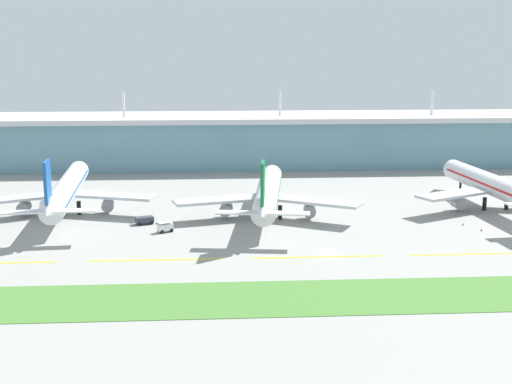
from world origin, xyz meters
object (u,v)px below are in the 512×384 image
(baggage_cart, at_px, (165,227))
(safety_cone_nose_front, at_px, (482,229))
(airliner_near, at_px, (66,190))
(safety_cone_left_wingtip, at_px, (463,224))
(airliner_far, at_px, (494,186))
(pushback_tug, at_px, (144,220))
(airliner_middle, at_px, (268,193))

(baggage_cart, height_order, safety_cone_nose_front, baggage_cart)
(airliner_near, height_order, baggage_cart, airliner_near)
(safety_cone_nose_front, bearing_deg, safety_cone_left_wingtip, 114.32)
(airliner_far, relative_size, pushback_tug, 12.36)
(safety_cone_nose_front, bearing_deg, airliner_near, 166.80)
(airliner_far, xyz_separation_m, safety_cone_nose_front, (-11.93, -22.66, -6.10))
(baggage_cart, xyz_separation_m, safety_cone_left_wingtip, (73.66, 2.02, -0.91))
(pushback_tug, bearing_deg, airliner_near, 149.75)
(airliner_middle, bearing_deg, airliner_far, 5.61)
(pushback_tug, xyz_separation_m, baggage_cart, (5.69, -8.13, 0.16))
(airliner_far, bearing_deg, baggage_cart, -167.77)
(pushback_tug, bearing_deg, airliner_far, 6.67)
(baggage_cart, bearing_deg, safety_cone_left_wingtip, 1.57)
(airliner_near, distance_m, baggage_cart, 34.59)
(airliner_far, relative_size, baggage_cart, 15.21)
(safety_cone_left_wingtip, height_order, safety_cone_nose_front, same)
(pushback_tug, height_order, safety_cone_left_wingtip, pushback_tug)
(airliner_middle, bearing_deg, safety_cone_nose_front, -18.14)
(airliner_near, bearing_deg, pushback_tug, -30.25)
(airliner_far, distance_m, safety_cone_left_wingtip, 23.19)
(airliner_far, bearing_deg, pushback_tug, -173.33)
(safety_cone_nose_front, bearing_deg, airliner_far, 62.23)
(airliner_near, relative_size, pushback_tug, 13.49)
(airliner_far, relative_size, safety_cone_left_wingtip, 87.40)
(airliner_near, relative_size, safety_cone_left_wingtip, 95.40)
(safety_cone_left_wingtip, xyz_separation_m, safety_cone_nose_front, (2.52, -5.59, 0.00))
(safety_cone_nose_front, bearing_deg, pushback_tug, 171.87)
(baggage_cart, bearing_deg, safety_cone_nose_front, -2.68)
(airliner_far, height_order, safety_cone_nose_front, airliner_far)
(airliner_near, bearing_deg, airliner_far, -0.79)
(airliner_near, xyz_separation_m, baggage_cart, (27.23, -20.69, -5.19))
(baggage_cart, bearing_deg, airliner_near, 142.77)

